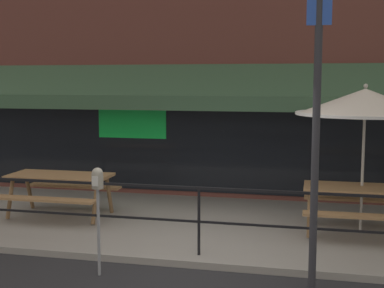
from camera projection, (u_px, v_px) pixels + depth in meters
name	position (u px, v px, depth m)	size (l,w,h in m)	color
ground_plane	(194.00, 269.00, 7.20)	(120.00, 120.00, 0.00)	#232326
patio_deck	(220.00, 226.00, 9.13)	(15.00, 4.00, 0.10)	gray
restaurant_building	(240.00, 23.00, 10.84)	(15.00, 1.60, 7.42)	brown
patio_railing	(199.00, 206.00, 7.39)	(13.84, 0.04, 0.97)	black
picnic_table_left	(60.00, 183.00, 9.50)	(1.80, 1.42, 0.76)	#997047
picnic_table_centre	(362.00, 197.00, 8.39)	(1.80, 1.42, 0.76)	#997047
patio_umbrella_centre	(365.00, 103.00, 8.31)	(2.14, 2.14, 2.38)	#B7B2A8
parking_meter_near	(98.00, 189.00, 6.84)	(0.15, 0.16, 1.42)	gray
street_sign_pole	(317.00, 93.00, 6.13)	(0.28, 0.09, 4.65)	#2D2D33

